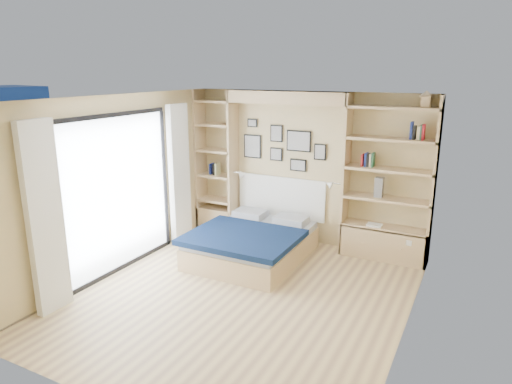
% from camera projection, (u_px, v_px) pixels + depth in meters
% --- Properties ---
extents(ground, '(4.50, 4.50, 0.00)m').
position_uv_depth(ground, '(242.00, 296.00, 5.87)').
color(ground, '#D7BB7F').
rests_on(ground, ground).
extents(room_shell, '(4.50, 4.50, 4.50)m').
position_uv_depth(room_shell, '(267.00, 186.00, 7.07)').
color(room_shell, tan).
rests_on(room_shell, ground).
extents(bed, '(1.58, 2.04, 1.07)m').
position_uv_depth(bed, '(253.00, 242.00, 7.02)').
color(bed, tan).
rests_on(bed, ground).
extents(photo_gallery, '(1.48, 0.02, 0.82)m').
position_uv_depth(photo_gallery, '(282.00, 146.00, 7.56)').
color(photo_gallery, black).
rests_on(photo_gallery, ground).
extents(reading_lamps, '(1.92, 0.12, 0.15)m').
position_uv_depth(reading_lamps, '(284.00, 179.00, 7.43)').
color(reading_lamps, silver).
rests_on(reading_lamps, ground).
extents(shelf_decor, '(3.62, 0.23, 2.03)m').
position_uv_depth(shelf_decor, '(373.00, 149.00, 6.73)').
color(shelf_decor, '#A51E1E').
rests_on(shelf_decor, ground).
extents(deck, '(3.20, 4.00, 0.05)m').
position_uv_depth(deck, '(49.00, 248.00, 7.45)').
color(deck, '#746656').
rests_on(deck, ground).
extents(deck_chair, '(0.66, 0.90, 0.82)m').
position_uv_depth(deck_chair, '(44.00, 233.00, 7.00)').
color(deck_chair, tan).
rests_on(deck_chair, ground).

